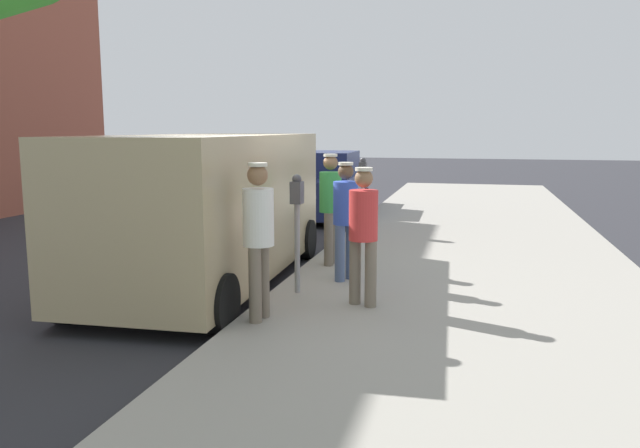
{
  "coord_description": "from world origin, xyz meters",
  "views": [
    {
      "loc": [
        3.51,
        -8.32,
        2.24
      ],
      "look_at": [
        1.65,
        -0.82,
        1.05
      ],
      "focal_mm": 34.93,
      "sensor_mm": 36.0,
      "label": 1
    }
  ],
  "objects_px": {
    "pedestrian_in_green": "(330,202)",
    "parked_sedan_ahead": "(322,187)",
    "pedestrian_in_white": "(258,231)",
    "parking_meter_far": "(363,182)",
    "parking_meter_near": "(297,213)",
    "pedestrian_in_red": "(363,228)",
    "pedestrian_in_blue": "(345,214)",
    "parked_van": "(208,205)"
  },
  "relations": [
    {
      "from": "parking_meter_far",
      "to": "parked_sedan_ahead",
      "type": "relative_size",
      "value": 0.34
    },
    {
      "from": "pedestrian_in_green",
      "to": "pedestrian_in_blue",
      "type": "xyz_separation_m",
      "value": [
        0.43,
        -0.94,
        -0.05
      ]
    },
    {
      "from": "parking_meter_far",
      "to": "pedestrian_in_green",
      "type": "distance_m",
      "value": 3.03
    },
    {
      "from": "parking_meter_far",
      "to": "parked_sedan_ahead",
      "type": "bearing_deg",
      "value": 116.75
    },
    {
      "from": "parking_meter_near",
      "to": "parked_van",
      "type": "relative_size",
      "value": 0.29
    },
    {
      "from": "pedestrian_in_blue",
      "to": "parking_meter_far",
      "type": "bearing_deg",
      "value": 96.67
    },
    {
      "from": "parked_van",
      "to": "pedestrian_in_blue",
      "type": "bearing_deg",
      "value": 4.35
    },
    {
      "from": "pedestrian_in_red",
      "to": "pedestrian_in_white",
      "type": "height_order",
      "value": "pedestrian_in_white"
    },
    {
      "from": "pedestrian_in_red",
      "to": "pedestrian_in_green",
      "type": "height_order",
      "value": "pedestrian_in_green"
    },
    {
      "from": "pedestrian_in_white",
      "to": "pedestrian_in_green",
      "type": "distance_m",
      "value": 2.95
    },
    {
      "from": "pedestrian_in_blue",
      "to": "parked_sedan_ahead",
      "type": "relative_size",
      "value": 0.37
    },
    {
      "from": "parking_meter_near",
      "to": "pedestrian_in_green",
      "type": "distance_m",
      "value": 1.73
    },
    {
      "from": "pedestrian_in_white",
      "to": "pedestrian_in_blue",
      "type": "distance_m",
      "value": 2.08
    },
    {
      "from": "pedestrian_in_blue",
      "to": "parked_van",
      "type": "relative_size",
      "value": 0.31
    },
    {
      "from": "pedestrian_in_red",
      "to": "pedestrian_in_green",
      "type": "xyz_separation_m",
      "value": [
        -0.88,
        2.12,
        0.04
      ]
    },
    {
      "from": "pedestrian_in_blue",
      "to": "parked_van",
      "type": "xyz_separation_m",
      "value": [
        -1.96,
        -0.15,
        0.07
      ]
    },
    {
      "from": "parking_meter_near",
      "to": "pedestrian_in_red",
      "type": "relative_size",
      "value": 0.93
    },
    {
      "from": "pedestrian_in_blue",
      "to": "parked_sedan_ahead",
      "type": "bearing_deg",
      "value": 106.25
    },
    {
      "from": "pedestrian_in_red",
      "to": "pedestrian_in_white",
      "type": "bearing_deg",
      "value": -140.36
    },
    {
      "from": "parked_van",
      "to": "parking_meter_far",
      "type": "bearing_deg",
      "value": 70.02
    },
    {
      "from": "parking_meter_far",
      "to": "parked_van",
      "type": "distance_m",
      "value": 4.39
    },
    {
      "from": "parking_meter_far",
      "to": "pedestrian_in_red",
      "type": "distance_m",
      "value": 5.23
    },
    {
      "from": "pedestrian_in_white",
      "to": "parked_sedan_ahead",
      "type": "xyz_separation_m",
      "value": [
        -1.56,
        9.25,
        -0.39
      ]
    },
    {
      "from": "parking_meter_far",
      "to": "pedestrian_in_red",
      "type": "bearing_deg",
      "value": -79.88
    },
    {
      "from": "parked_sedan_ahead",
      "to": "parking_meter_far",
      "type": "bearing_deg",
      "value": -63.25
    },
    {
      "from": "pedestrian_in_red",
      "to": "parked_van",
      "type": "bearing_deg",
      "value": 156.99
    },
    {
      "from": "parking_meter_near",
      "to": "parked_sedan_ahead",
      "type": "distance_m",
      "value": 8.21
    },
    {
      "from": "pedestrian_in_green",
      "to": "pedestrian_in_blue",
      "type": "distance_m",
      "value": 1.04
    },
    {
      "from": "pedestrian_in_blue",
      "to": "parked_sedan_ahead",
      "type": "xyz_separation_m",
      "value": [
        -2.11,
        7.24,
        -0.33
      ]
    },
    {
      "from": "pedestrian_in_red",
      "to": "pedestrian_in_blue",
      "type": "bearing_deg",
      "value": 111.13
    },
    {
      "from": "parking_meter_far",
      "to": "pedestrian_in_green",
      "type": "relative_size",
      "value": 0.89
    },
    {
      "from": "parking_meter_near",
      "to": "pedestrian_in_green",
      "type": "relative_size",
      "value": 0.89
    },
    {
      "from": "pedestrian_in_red",
      "to": "pedestrian_in_blue",
      "type": "height_order",
      "value": "pedestrian_in_red"
    },
    {
      "from": "pedestrian_in_white",
      "to": "parked_van",
      "type": "distance_m",
      "value": 2.34
    },
    {
      "from": "pedestrian_in_blue",
      "to": "pedestrian_in_red",
      "type": "bearing_deg",
      "value": -68.87
    },
    {
      "from": "parking_meter_far",
      "to": "pedestrian_in_green",
      "type": "xyz_separation_m",
      "value": [
        0.03,
        -3.03,
        -0.05
      ]
    },
    {
      "from": "pedestrian_in_white",
      "to": "pedestrian_in_blue",
      "type": "xyz_separation_m",
      "value": [
        0.55,
        2.01,
        -0.06
      ]
    },
    {
      "from": "pedestrian_in_green",
      "to": "parked_sedan_ahead",
      "type": "bearing_deg",
      "value": 104.94
    },
    {
      "from": "parking_meter_near",
      "to": "parked_van",
      "type": "bearing_deg",
      "value": 156.88
    },
    {
      "from": "pedestrian_in_red",
      "to": "pedestrian_in_white",
      "type": "relative_size",
      "value": 0.95
    },
    {
      "from": "parked_sedan_ahead",
      "to": "pedestrian_in_red",
      "type": "bearing_deg",
      "value": -73.05
    },
    {
      "from": "pedestrian_in_red",
      "to": "pedestrian_in_green",
      "type": "bearing_deg",
      "value": 112.65
    }
  ]
}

